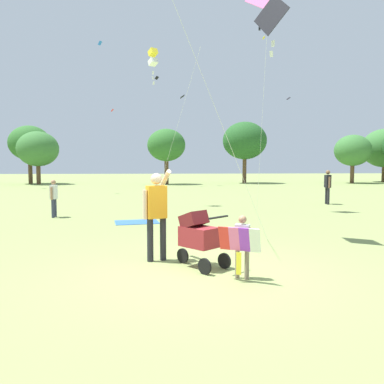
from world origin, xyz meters
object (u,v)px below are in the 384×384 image
at_px(person_adult_flyer, 156,208).
at_px(kite_adult_black, 269,20).
at_px(child_with_butterfly_kite, 242,241).
at_px(kite_orange_delta, 260,7).
at_px(kite_green_novelty, 153,58).
at_px(stroller, 198,234).
at_px(person_couple_left, 328,184).
at_px(picnic_blanket, 137,222).
at_px(person_red_shirt, 54,195).

relative_size(person_adult_flyer, kite_adult_black, 0.30).
xyz_separation_m(child_with_butterfly_kite, kite_adult_black, (1.21, 3.05, 4.58)).
relative_size(kite_orange_delta, kite_green_novelty, 1.25).
bearing_deg(kite_adult_black, person_adult_flyer, -145.98).
bearing_deg(kite_green_novelty, person_adult_flyer, -88.01).
height_order(kite_adult_black, kite_green_novelty, kite_green_novelty).
relative_size(stroller, kite_adult_black, 0.18).
bearing_deg(child_with_butterfly_kite, person_couple_left, 60.73).
height_order(kite_adult_black, kite_orange_delta, kite_orange_delta).
bearing_deg(person_adult_flyer, kite_green_novelty, 91.99).
bearing_deg(kite_green_novelty, picnic_blanket, -94.94).
bearing_deg(picnic_blanket, person_couple_left, 30.05).
height_order(person_red_shirt, picnic_blanket, person_red_shirt).
xyz_separation_m(kite_orange_delta, person_couple_left, (3.81, 2.38, -6.78)).
bearing_deg(person_red_shirt, kite_adult_black, -34.90).
height_order(child_with_butterfly_kite, person_couple_left, person_couple_left).
relative_size(kite_adult_black, person_couple_left, 3.79).
bearing_deg(person_adult_flyer, stroller, -34.19).
bearing_deg(picnic_blanket, person_adult_flyer, -81.26).
relative_size(stroller, person_red_shirt, 0.79).
distance_m(kite_orange_delta, person_red_shirt, 10.20).
bearing_deg(person_red_shirt, person_couple_left, 17.25).
distance_m(kite_green_novelty, person_red_shirt, 7.39).
xyz_separation_m(person_adult_flyer, kite_orange_delta, (3.71, 7.26, 6.68)).
height_order(person_adult_flyer, person_couple_left, person_adult_flyer).
relative_size(child_with_butterfly_kite, kite_adult_black, 0.18).
height_order(person_adult_flyer, kite_orange_delta, kite_orange_delta).
xyz_separation_m(child_with_butterfly_kite, person_couple_left, (6.12, 10.92, 0.30)).
xyz_separation_m(child_with_butterfly_kite, stroller, (-0.64, 0.77, -0.01)).
relative_size(stroller, kite_orange_delta, 0.12).
bearing_deg(child_with_butterfly_kite, kite_green_novelty, 99.04).
xyz_separation_m(kite_orange_delta, person_red_shirt, (-7.40, -1.10, -6.93)).
bearing_deg(stroller, picnic_blanket, 105.66).
xyz_separation_m(kite_orange_delta, kite_green_novelty, (-4.05, 2.36, -1.32)).
height_order(stroller, person_red_shirt, person_red_shirt).
relative_size(person_adult_flyer, picnic_blanket, 1.31).
distance_m(child_with_butterfly_kite, picnic_blanket, 6.53).
bearing_deg(picnic_blanket, person_red_shirt, 156.06).
height_order(person_red_shirt, person_couple_left, person_couple_left).
xyz_separation_m(kite_adult_black, person_couple_left, (4.91, 7.87, -4.29)).
relative_size(child_with_butterfly_kite, person_adult_flyer, 0.59).
bearing_deg(child_with_butterfly_kite, kite_orange_delta, 74.86).
xyz_separation_m(person_adult_flyer, kite_green_novelty, (-0.33, 9.62, 5.36)).
bearing_deg(stroller, kite_orange_delta, 69.19).
bearing_deg(child_with_butterfly_kite, stroller, 129.78).
bearing_deg(kite_adult_black, kite_orange_delta, 78.67).
bearing_deg(person_couple_left, person_red_shirt, -162.75).
bearing_deg(person_couple_left, kite_green_novelty, -179.87).
bearing_deg(picnic_blanket, kite_green_novelty, 85.06).
bearing_deg(kite_orange_delta, child_with_butterfly_kite, -105.14).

